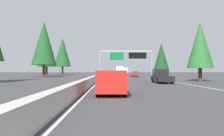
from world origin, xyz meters
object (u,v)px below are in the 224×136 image
object	(u,v)px
minivan_far_left	(111,81)
sedan_mid_right	(135,74)
bus_near_right	(119,70)
conifer_left_near	(44,43)
conifer_left_mid	(47,51)
sign_gantry_overhead	(127,56)
conifer_right_near	(200,45)
conifer_left_far	(63,52)
box_truck_near_center	(125,71)
pickup_far_right	(161,76)
conifer_right_mid	(161,56)

from	to	relation	value
minivan_far_left	sedan_mid_right	bearing A→B (deg)	-8.14
sedan_mid_right	bus_near_right	bearing A→B (deg)	8.71
minivan_far_left	conifer_left_near	distance (m)	46.97
minivan_far_left	conifer_left_mid	world-z (taller)	conifer_left_mid
conifer_left_near	sign_gantry_overhead	bearing A→B (deg)	-102.20
sign_gantry_overhead	conifer_left_mid	distance (m)	34.73
conifer_right_near	sign_gantry_overhead	bearing A→B (deg)	29.02
sedan_mid_right	conifer_left_mid	distance (m)	32.56
conifer_left_mid	conifer_left_far	xyz separation A→B (m)	(15.96, -2.15, 0.76)
box_truck_near_center	conifer_left_near	bearing A→B (deg)	154.12
sedan_mid_right	conifer_left_near	xyz separation A→B (m)	(-4.59, 23.67, 8.00)
pickup_far_right	conifer_left_mid	distance (m)	55.34
bus_near_right	conifer_left_far	distance (m)	25.13
pickup_far_right	conifer_left_mid	world-z (taller)	conifer_left_mid
minivan_far_left	box_truck_near_center	distance (m)	92.57
box_truck_near_center	conifer_right_near	world-z (taller)	conifer_right_near
sign_gantry_overhead	box_truck_near_center	bearing A→B (deg)	-3.21
conifer_left_far	bus_near_right	bearing A→B (deg)	-110.09
pickup_far_right	conifer_right_near	bearing A→B (deg)	-55.83
conifer_left_near	conifer_left_mid	distance (m)	19.63
conifer_left_mid	box_truck_near_center	bearing A→B (deg)	-43.28
box_truck_near_center	conifer_left_mid	world-z (taller)	conifer_left_mid
sedan_mid_right	pickup_far_right	bearing A→B (deg)	-179.75
minivan_far_left	box_truck_near_center	xyz separation A→B (m)	(92.30, -7.00, 0.66)
minivan_far_left	conifer_right_near	bearing A→B (deg)	-35.17
conifer_right_near	conifer_left_mid	distance (m)	55.12
pickup_far_right	bus_near_right	bearing A→B (deg)	3.71
pickup_far_right	box_truck_near_center	bearing A→B (deg)	-0.02
sign_gantry_overhead	conifer_right_mid	world-z (taller)	conifer_right_mid
conifer_left_far	sedan_mid_right	bearing A→B (deg)	-139.59
conifer_left_far	box_truck_near_center	bearing A→B (deg)	-61.69
sedan_mid_right	conifer_right_near	world-z (taller)	conifer_right_near
conifer_left_near	conifer_left_mid	size ratio (longest dim) A/B	1.04
sign_gantry_overhead	box_truck_near_center	xyz separation A→B (m)	(53.64, -3.01, -3.54)
bus_near_right	conifer_right_near	size ratio (longest dim) A/B	1.23
bus_near_right	conifer_right_near	xyz separation A→B (m)	(-49.79, -10.80, 3.96)
pickup_far_right	box_truck_near_center	world-z (taller)	box_truck_near_center
pickup_far_right	conifer_left_mid	size ratio (longest dim) A/B	0.41
minivan_far_left	conifer_right_mid	xyz separation A→B (m)	(48.30, -14.34, 4.70)
sign_gantry_overhead	conifer_right_mid	distance (m)	14.16
minivan_far_left	sedan_mid_right	distance (m)	48.23
sedan_mid_right	conifer_left_far	bearing A→B (deg)	40.41
sign_gantry_overhead	sedan_mid_right	size ratio (longest dim) A/B	2.88
bus_near_right	conifer_left_mid	xyz separation A→B (m)	(-7.71, 24.70, 6.64)
sign_gantry_overhead	pickup_far_right	size ratio (longest dim) A/B	2.26
conifer_right_near	conifer_left_mid	world-z (taller)	conifer_left_mid
sedan_mid_right	conifer_right_mid	distance (m)	9.02
minivan_far_left	conifer_right_mid	distance (m)	50.61
box_truck_near_center	conifer_left_near	size ratio (longest dim) A/B	0.60
sign_gantry_overhead	conifer_left_near	bearing A→B (deg)	77.80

